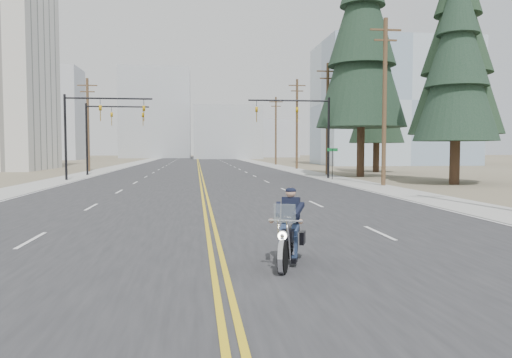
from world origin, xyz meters
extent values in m
plane|color=#776D56|center=(0.00, 0.00, 0.00)|extent=(400.00, 400.00, 0.00)
cube|color=#303033|center=(0.00, 70.00, 0.01)|extent=(20.00, 200.00, 0.01)
cube|color=#A5A5A0|center=(-11.50, 70.00, 0.01)|extent=(3.00, 200.00, 0.01)
cube|color=#A5A5A0|center=(11.50, 70.00, 0.01)|extent=(3.00, 200.00, 0.01)
cylinder|color=black|center=(-11.00, 32.00, 3.50)|extent=(0.20, 0.20, 7.00)
cylinder|color=black|center=(-7.50, 32.00, 6.70)|extent=(7.00, 0.14, 0.14)
imported|color=#BF8C0C|center=(-8.20, 32.00, 6.05)|extent=(0.21, 0.26, 1.30)
imported|color=#BF8C0C|center=(-4.70, 32.00, 6.05)|extent=(0.21, 0.26, 1.30)
cylinder|color=black|center=(11.00, 32.00, 3.50)|extent=(0.20, 0.20, 7.00)
cylinder|color=black|center=(7.50, 32.00, 6.70)|extent=(7.00, 0.14, 0.14)
imported|color=#BF8C0C|center=(8.20, 32.00, 6.05)|extent=(0.21, 0.26, 1.30)
imported|color=#BF8C0C|center=(4.70, 32.00, 6.05)|extent=(0.21, 0.26, 1.30)
cylinder|color=black|center=(-11.00, 40.00, 3.50)|extent=(0.20, 0.20, 7.00)
cylinder|color=black|center=(-8.00, 40.00, 6.70)|extent=(6.00, 0.14, 0.14)
imported|color=#BF8C0C|center=(-8.60, 40.00, 6.05)|extent=(0.21, 0.26, 1.30)
imported|color=#BF8C0C|center=(-5.60, 40.00, 6.05)|extent=(0.21, 0.26, 1.30)
cylinder|color=black|center=(10.80, 30.00, 1.30)|extent=(0.06, 0.06, 2.60)
cube|color=#0C5926|center=(10.80, 30.00, 2.50)|extent=(0.90, 0.03, 0.25)
cylinder|color=brown|center=(12.50, 23.00, 5.75)|extent=(0.30, 0.30, 11.50)
cube|color=brown|center=(12.50, 23.00, 10.70)|extent=(2.20, 0.12, 0.12)
cube|color=brown|center=(12.50, 23.00, 10.00)|extent=(1.60, 0.12, 0.12)
cylinder|color=brown|center=(12.50, 38.00, 5.50)|extent=(0.30, 0.30, 11.00)
cube|color=brown|center=(12.50, 38.00, 10.20)|extent=(2.20, 0.12, 0.12)
cube|color=brown|center=(12.50, 38.00, 9.50)|extent=(1.60, 0.12, 0.12)
cylinder|color=brown|center=(12.50, 53.00, 5.75)|extent=(0.30, 0.30, 11.50)
cube|color=brown|center=(12.50, 53.00, 10.70)|extent=(2.20, 0.12, 0.12)
cube|color=brown|center=(12.50, 53.00, 10.00)|extent=(1.60, 0.12, 0.12)
cylinder|color=brown|center=(12.50, 70.00, 5.50)|extent=(0.30, 0.30, 11.00)
cube|color=brown|center=(12.50, 70.00, 10.20)|extent=(2.20, 0.12, 0.12)
cube|color=brown|center=(12.50, 70.00, 9.50)|extent=(1.60, 0.12, 0.12)
cylinder|color=brown|center=(-12.50, 48.00, 5.25)|extent=(0.30, 0.30, 10.50)
cube|color=brown|center=(-12.50, 48.00, 9.70)|extent=(2.20, 0.12, 0.12)
cube|color=brown|center=(-12.50, 48.00, 9.00)|extent=(1.60, 0.12, 0.12)
cube|color=#9EB5CC|center=(32.00, 70.00, 10.00)|extent=(24.00, 16.00, 20.00)
cube|color=#B7BCC6|center=(-35.00, 115.00, 11.00)|extent=(14.00, 12.00, 22.00)
cube|color=#ADB2B7|center=(8.00, 125.00, 7.00)|extent=(18.00, 14.00, 14.00)
cube|color=#B7BCC6|center=(40.00, 110.00, 9.00)|extent=(16.00, 12.00, 18.00)
cube|color=#ADB2B7|center=(-12.00, 140.00, 13.00)|extent=(20.00, 15.00, 26.00)
cube|color=#B7BCC6|center=(25.00, 150.00, 6.00)|extent=(14.00, 14.00, 12.00)
cube|color=#ADB2B7|center=(-50.00, 130.00, 8.00)|extent=(12.00, 12.00, 16.00)
cylinder|color=#382619|center=(18.08, 23.63, 1.57)|extent=(0.61, 0.61, 3.14)
cone|color=black|center=(18.08, 23.63, 7.84)|extent=(5.92, 5.92, 9.41)
cone|color=black|center=(18.08, 23.63, 10.51)|extent=(4.44, 4.44, 7.06)
cylinder|color=#382619|center=(19.04, 25.45, 1.84)|extent=(0.80, 0.80, 3.68)
cone|color=black|center=(19.04, 25.45, 9.20)|extent=(6.90, 6.90, 11.04)
cone|color=black|center=(19.04, 25.45, 12.33)|extent=(5.17, 5.17, 8.28)
cylinder|color=#382619|center=(14.66, 34.26, 2.28)|extent=(0.80, 0.80, 4.56)
cone|color=black|center=(14.66, 34.26, 11.40)|extent=(8.21, 8.21, 13.68)
cone|color=black|center=(14.66, 34.26, 15.27)|extent=(6.15, 6.15, 10.26)
cylinder|color=#382619|center=(19.47, 43.15, 1.62)|extent=(0.76, 0.76, 3.24)
cone|color=black|center=(19.47, 43.15, 8.10)|extent=(6.05, 6.05, 9.72)
cone|color=black|center=(19.47, 43.15, 10.86)|extent=(4.54, 4.54, 7.29)
cone|color=black|center=(19.47, 43.15, 13.61)|extent=(3.02, 3.02, 5.19)
camera|label=1|loc=(-0.47, -10.30, 2.54)|focal=35.00mm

